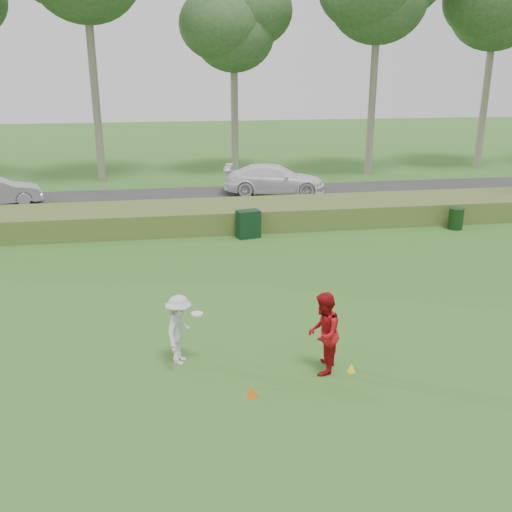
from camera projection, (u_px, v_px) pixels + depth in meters
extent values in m
plane|color=#2D6321|center=(285.00, 368.00, 12.64)|extent=(120.00, 120.00, 0.00)
cube|color=#4A6126|center=(225.00, 215.00, 23.74)|extent=(80.00, 3.00, 0.90)
cube|color=#2D2D2D|center=(215.00, 199.00, 28.55)|extent=(80.00, 6.00, 0.06)
cylinder|color=gray|center=(90.00, 39.00, 30.81)|extent=(0.44, 0.44, 15.50)
cylinder|color=gray|center=(234.00, 77.00, 34.06)|extent=(0.44, 0.44, 11.50)
ellipsoid|color=#2E4F27|center=(234.00, 25.00, 33.15)|extent=(6.24, 6.24, 5.28)
cylinder|color=gray|center=(375.00, 54.00, 33.01)|extent=(0.44, 0.44, 14.00)
cylinder|color=gray|center=(490.00, 59.00, 35.52)|extent=(0.44, 0.44, 13.50)
ellipsoid|color=#2E4F27|center=(497.00, 0.00, 34.45)|extent=(7.02, 7.02, 5.94)
imported|color=silver|center=(179.00, 330.00, 12.63)|extent=(0.93, 1.19, 1.61)
cylinder|color=white|center=(197.00, 314.00, 12.58)|extent=(0.27, 0.27, 0.03)
imported|color=#A60E14|center=(323.00, 333.00, 12.22)|extent=(0.99, 1.09, 1.83)
cone|color=#F3580C|center=(252.00, 391.00, 11.51)|extent=(0.22, 0.22, 0.24)
cone|color=yellow|center=(351.00, 367.00, 12.46)|extent=(0.19, 0.19, 0.21)
cube|color=black|center=(248.00, 224.00, 22.10)|extent=(0.96, 0.72, 1.08)
cylinder|color=black|center=(456.00, 219.00, 23.28)|extent=(0.72, 0.72, 0.87)
imported|color=white|center=(275.00, 179.00, 29.40)|extent=(5.46, 3.02, 1.50)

